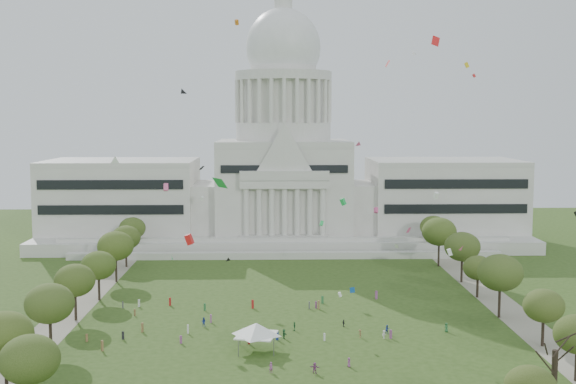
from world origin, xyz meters
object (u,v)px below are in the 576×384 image
Objects in this scene: capitol at (283,176)px; person_0 at (446,327)px; event_tent at (256,329)px; big_bare_tree at (556,346)px.

person_0 is (30.52, -106.11, -21.38)m from capitol.
person_0 is at bearing 15.87° from event_tent.
capitol reaches higher than event_tent.
big_bare_tree is at bearing -18.23° from person_0.
big_bare_tree is at bearing -29.00° from event_tent.
capitol is 112.46m from person_0.
person_0 is (-7.48, 35.48, -7.76)m from big_bare_tree.
big_bare_tree reaches higher than person_0.
event_tent is at bearing -104.27° from person_0.
event_tent reaches higher than person_0.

